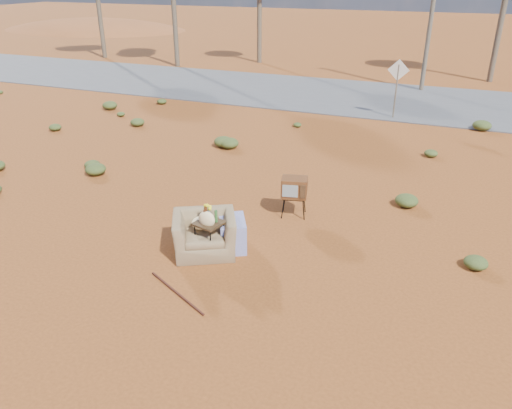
% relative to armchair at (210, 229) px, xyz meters
% --- Properties ---
extents(ground, '(140.00, 140.00, 0.00)m').
position_rel_armchair_xyz_m(ground, '(0.41, -0.50, -0.49)').
color(ground, brown).
rests_on(ground, ground).
extents(highway, '(140.00, 7.00, 0.04)m').
position_rel_armchair_xyz_m(highway, '(0.41, 14.50, -0.47)').
color(highway, '#565659').
rests_on(highway, ground).
extents(dirt_mound, '(26.00, 18.00, 2.00)m').
position_rel_armchair_xyz_m(dirt_mound, '(-29.59, 33.50, -0.49)').
color(dirt_mound, '#994F25').
rests_on(dirt_mound, ground).
extents(armchair, '(1.56, 1.46, 1.05)m').
position_rel_armchair_xyz_m(armchair, '(0.00, 0.00, 0.00)').
color(armchair, olive).
rests_on(armchair, ground).
extents(tv_unit, '(0.66, 0.58, 0.92)m').
position_rel_armchair_xyz_m(tv_unit, '(1.04, 2.14, 0.19)').
color(tv_unit, black).
rests_on(tv_unit, ground).
extents(side_table, '(0.60, 0.60, 1.00)m').
position_rel_armchair_xyz_m(side_table, '(0.04, -0.10, 0.24)').
color(side_table, '#3B2915').
rests_on(side_table, ground).
extents(rusty_bar, '(1.47, 0.78, 0.04)m').
position_rel_armchair_xyz_m(rusty_bar, '(0.13, -1.55, -0.47)').
color(rusty_bar, '#481B13').
rests_on(rusty_bar, ground).
extents(road_sign, '(0.78, 0.06, 2.19)m').
position_rel_armchair_xyz_m(road_sign, '(1.91, 11.50, 1.01)').
color(road_sign, brown).
rests_on(road_sign, ground).
extents(scrub_patch, '(17.49, 8.07, 0.33)m').
position_rel_armchair_xyz_m(scrub_patch, '(-0.42, 3.90, -0.35)').
color(scrub_patch, '#475726').
rests_on(scrub_patch, ground).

